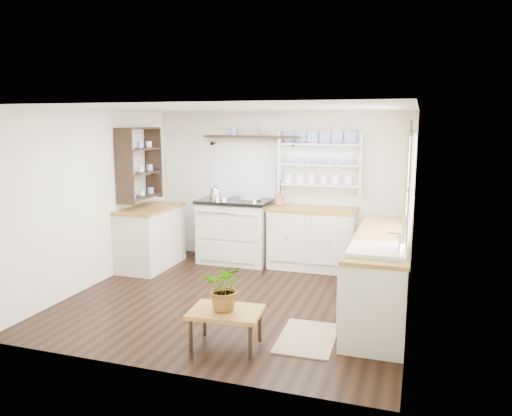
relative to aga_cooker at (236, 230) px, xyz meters
The scene contains 19 objects.
floor 1.75m from the aga_cooker, 68.96° to the right, with size 4.00×3.80×0.01m, color black.
wall_back 0.95m from the aga_cooker, 28.68° to the left, with size 4.00×0.02×2.30m, color silver.
wall_right 3.11m from the aga_cooker, 31.08° to the right, with size 0.02×3.80×2.30m, color silver.
wall_left 2.20m from the aga_cooker, 131.65° to the right, with size 0.02×3.80×2.30m, color silver.
ceiling 2.47m from the aga_cooker, 68.96° to the right, with size 4.00×3.80×0.01m, color white.
window 3.11m from the aga_cooker, 29.08° to the right, with size 0.08×1.55×1.22m.
aga_cooker is the anchor object (origin of this frame).
back_cabinets 1.20m from the aga_cooker, ahead, with size 1.27×0.63×0.90m.
right_cabinets 2.73m from the aga_cooker, 32.54° to the right, with size 0.62×2.43×0.90m.
belfast_sink 3.21m from the aga_cooker, 43.93° to the right, with size 0.55×0.60×0.45m.
left_cabinets 1.29m from the aga_cooker, 148.58° to the right, with size 0.62×1.13×0.90m.
plate_rack 1.67m from the aga_cooker, 13.19° to the left, with size 1.20×0.22×0.90m.
high_shelf 1.44m from the aga_cooker, 45.51° to the left, with size 1.50×0.29×0.16m.
left_shelving 1.76m from the aga_cooker, 151.55° to the right, with size 0.28×0.80×1.05m, color black.
kettle 0.63m from the aga_cooker, 156.85° to the right, with size 0.20×0.20×0.24m, color silver, non-canonical shape.
utensil_crock 0.84m from the aga_cooker, ahead, with size 0.13×0.13×0.15m, color #A8593D.
center_table 3.00m from the aga_cooker, 71.32° to the right, with size 0.72×0.54×0.37m.
potted_plant 2.99m from the aga_cooker, 71.32° to the right, with size 0.41×0.35×0.45m, color #3F7233.
floor_rug 2.98m from the aga_cooker, 55.46° to the right, with size 0.55×0.85×0.02m, color brown.
Camera 1 is at (2.04, -5.48, 2.15)m, focal length 35.00 mm.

